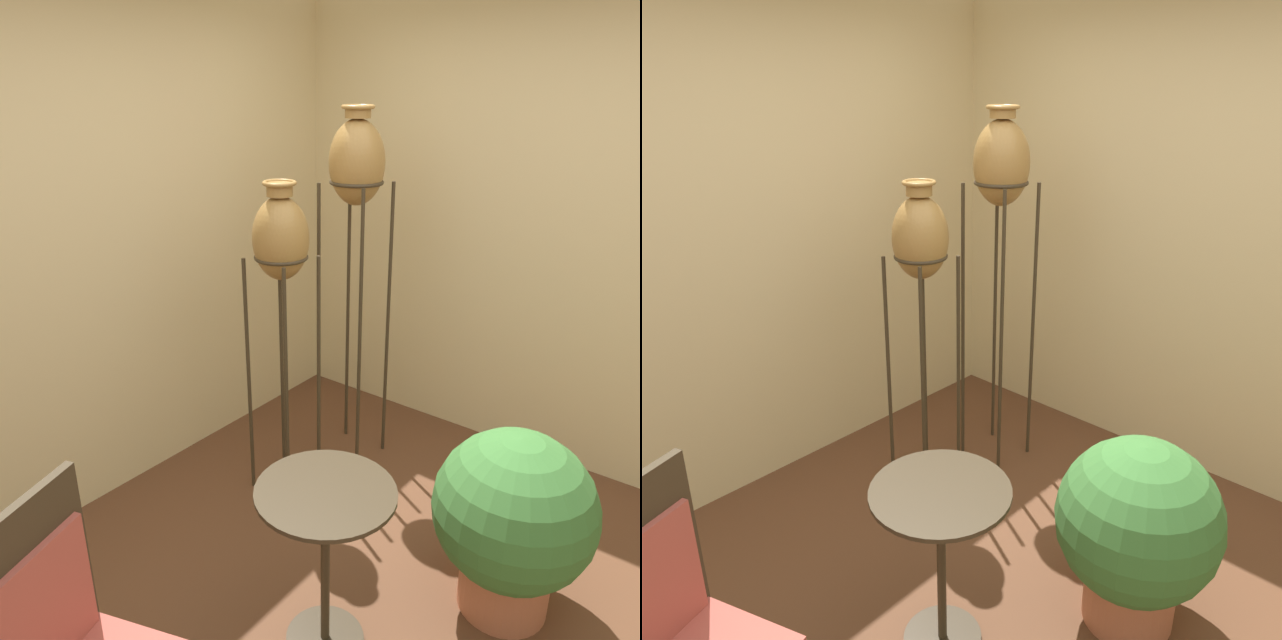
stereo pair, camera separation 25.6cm
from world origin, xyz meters
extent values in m
plane|color=brown|center=(0.00, 0.00, 0.00)|extent=(14.00, 14.00, 0.00)
cube|color=beige|center=(0.00, 1.75, 1.35)|extent=(7.44, 0.06, 2.70)
cube|color=beige|center=(1.75, 0.00, 1.35)|extent=(0.06, 7.44, 2.70)
cylinder|color=#382D1E|center=(0.89, 0.76, 0.82)|extent=(0.02, 0.02, 1.64)
cylinder|color=#382D1E|center=(1.18, 0.76, 0.82)|extent=(0.02, 0.02, 1.64)
cylinder|color=#382D1E|center=(0.89, 1.05, 0.82)|extent=(0.02, 0.02, 1.64)
cylinder|color=#382D1E|center=(1.18, 1.05, 0.82)|extent=(0.02, 0.02, 1.64)
torus|color=#382D1E|center=(1.03, 0.91, 1.64)|extent=(0.29, 0.29, 0.02)
ellipsoid|color=olive|center=(1.03, 0.91, 1.74)|extent=(0.29, 0.29, 0.44)
cylinder|color=olive|center=(1.03, 0.91, 1.98)|extent=(0.13, 0.13, 0.05)
torus|color=olive|center=(1.03, 0.91, 2.01)|extent=(0.17, 0.17, 0.02)
cylinder|color=#382D1E|center=(0.41, 0.87, 0.66)|extent=(0.02, 0.02, 1.33)
cylinder|color=#382D1E|center=(0.67, 0.87, 0.66)|extent=(0.02, 0.02, 1.33)
cylinder|color=#382D1E|center=(0.41, 1.13, 0.66)|extent=(0.02, 0.02, 1.33)
cylinder|color=#382D1E|center=(0.67, 1.13, 0.66)|extent=(0.02, 0.02, 1.33)
torus|color=#382D1E|center=(0.54, 1.00, 1.33)|extent=(0.27, 0.27, 0.02)
ellipsoid|color=olive|center=(0.54, 1.00, 1.42)|extent=(0.28, 0.28, 0.41)
cylinder|color=olive|center=(0.54, 1.00, 1.65)|extent=(0.13, 0.13, 0.06)
torus|color=olive|center=(0.54, 1.00, 1.68)|extent=(0.16, 0.16, 0.02)
cube|color=#382D1E|center=(-1.10, 0.50, 0.79)|extent=(0.41, 0.17, 0.61)
cube|color=#A84C42|center=(-1.09, 0.47, 0.73)|extent=(0.35, 0.14, 0.43)
cylinder|color=#382D1E|center=(-0.16, 0.19, 0.01)|extent=(0.32, 0.32, 0.01)
cylinder|color=#382D1E|center=(-0.16, 0.19, 0.37)|extent=(0.04, 0.04, 0.70)
cylinder|color=#382D1E|center=(-0.16, 0.19, 0.73)|extent=(0.53, 0.53, 0.02)
cylinder|color=#B26647|center=(0.46, -0.31, 0.13)|extent=(0.38, 0.38, 0.25)
torus|color=#B26647|center=(0.46, -0.31, 0.25)|extent=(0.41, 0.41, 0.02)
sphere|color=#387033|center=(0.46, -0.31, 0.50)|extent=(0.67, 0.67, 0.67)
camera|label=1|loc=(-1.66, -0.97, 2.15)|focal=35.00mm
camera|label=2|loc=(-1.50, -1.17, 2.15)|focal=35.00mm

